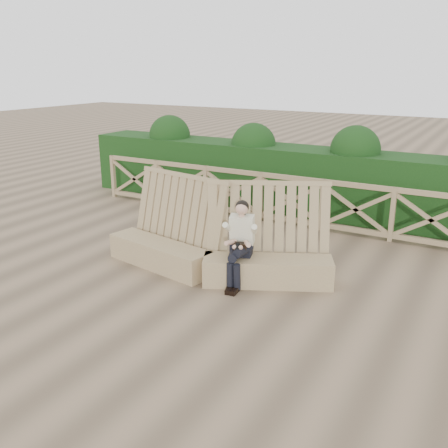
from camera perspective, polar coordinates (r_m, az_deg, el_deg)
The scene contains 5 objects.
ground at distance 8.09m, azimuth -2.19°, elevation -6.70°, with size 60.00×60.00×0.00m, color brown.
bench at distance 8.31m, azimuth -1.22°, elevation -3.08°, with size 3.99×1.57×1.57m.
woman at distance 7.84m, azimuth 1.86°, elevation -1.82°, with size 0.47×0.84×1.34m.
guardrail at distance 10.86m, azimuth 7.56°, elevation 2.69°, with size 10.10×0.09×1.10m.
hedge at distance 11.91m, azimuth 9.81°, elevation 4.89°, with size 12.00×1.20×1.50m, color black.
Camera 1 is at (3.91, -6.24, 3.35)m, focal length 40.00 mm.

